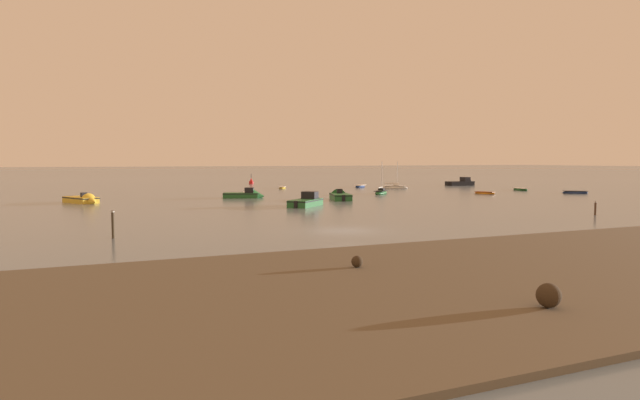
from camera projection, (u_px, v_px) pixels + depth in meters
ground_plane at (344, 231)px, 37.57m from camera, size 800.00×800.00×0.00m
mudflat_shore at (418, 284)px, 20.99m from camera, size 368.92×17.31×0.22m
tidal_rock_left at (357, 262)px, 23.68m from camera, size 0.52×0.52×0.52m
tidal_rock_right at (549, 295)px, 17.20m from camera, size 0.79×0.79×0.79m
rowboat_moored_0 at (282, 188)px, 93.53m from camera, size 2.29×3.25×0.49m
motorboat_moored_0 at (339, 197)px, 67.78m from camera, size 3.79×6.43×2.09m
rowboat_moored_1 at (247, 194)px, 77.22m from camera, size 1.77×3.26×0.49m
motorboat_moored_2 at (247, 196)px, 70.39m from camera, size 5.62×3.69×2.02m
motorboat_moored_3 at (464, 183)px, 105.34m from camera, size 6.49×2.35×2.42m
motorboat_moored_4 at (309, 202)px, 58.46m from camera, size 5.65×5.68×2.26m
sailboat_moored_0 at (395, 187)px, 92.97m from camera, size 4.51×3.30×4.92m
sailboat_moored_1 at (381, 192)px, 78.70m from camera, size 4.06×4.19×4.99m
rowboat_moored_2 at (360, 186)px, 97.67m from camera, size 3.61×3.65×0.60m
rowboat_moored_3 at (575, 192)px, 79.74m from camera, size 3.55×3.07×0.56m
motorboat_moored_5 at (85, 201)px, 61.60m from camera, size 4.38×5.92×1.94m
rowboat_moored_4 at (485, 193)px, 78.57m from camera, size 2.26×3.23×0.49m
rowboat_moored_5 at (520, 189)px, 87.92m from camera, size 1.82×3.67×0.55m
channel_buoy at (251, 182)px, 111.41m from camera, size 0.90×0.90×2.30m
mooring_post_near at (595, 208)px, 48.32m from camera, size 0.22×0.22×1.36m
mooring_post_left at (113, 225)px, 33.92m from camera, size 0.22×0.22×1.95m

